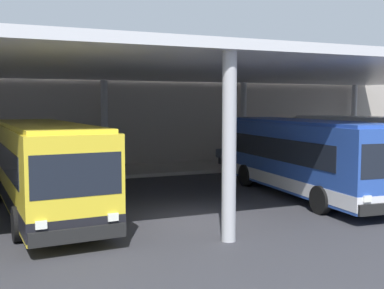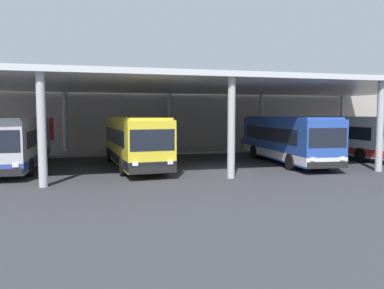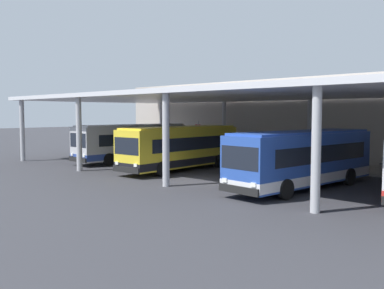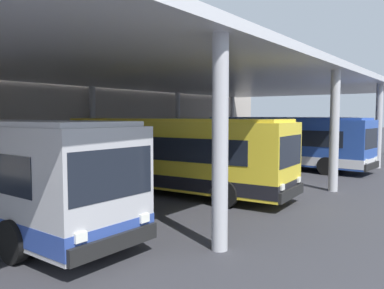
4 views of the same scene
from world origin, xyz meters
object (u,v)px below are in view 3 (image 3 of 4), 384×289
bus_middle_bay (303,159)px  banner_sign (198,136)px  bus_second_bay (181,147)px  bus_nearest_bay (132,142)px

bus_middle_bay → banner_sign: bearing=152.0°
bus_second_bay → banner_sign: 9.90m
banner_sign → bus_middle_bay: bearing=-28.0°
bus_nearest_bay → banner_sign: 7.08m
bus_nearest_bay → banner_sign: bearing=80.7°
bus_nearest_bay → bus_second_bay: (7.01, -0.97, 0.00)m
bus_nearest_bay → bus_second_bay: 7.08m
bus_middle_bay → banner_sign: 18.35m
bus_middle_bay → banner_sign: (-16.19, 8.62, 0.32)m
bus_second_bay → banner_sign: size_ratio=3.34×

